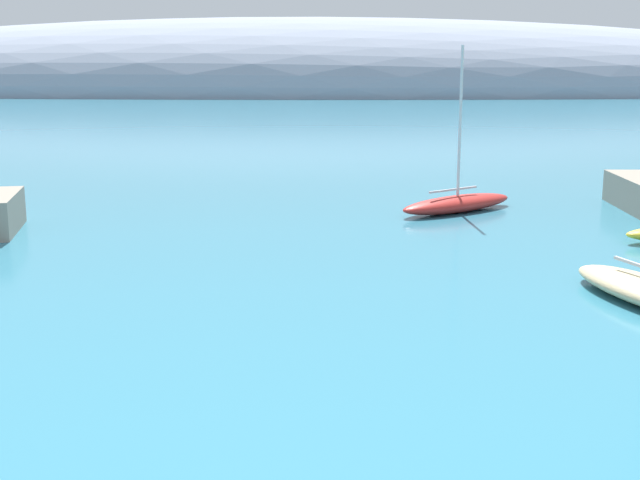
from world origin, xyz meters
The scene contains 2 objects.
distant_ridge centered at (-5.86, 182.87, 0.00)m, with size 263.69×65.54×30.97m, color #8E99AD.
sailboat_red_near_shore centered at (9.10, 39.71, 0.48)m, with size 6.93×5.86×8.42m.
Camera 1 is at (2.89, -4.34, 8.01)m, focal length 48.51 mm.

